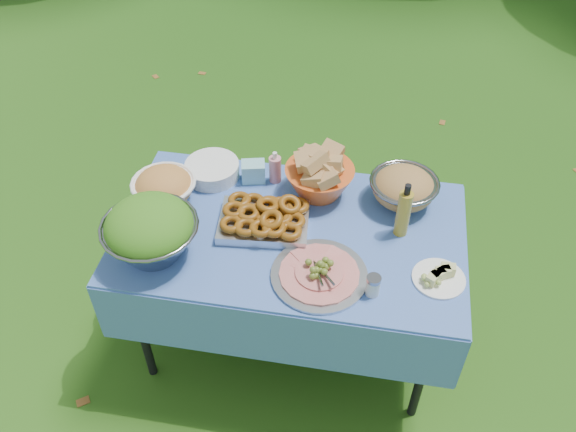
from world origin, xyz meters
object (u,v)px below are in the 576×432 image
object	(u,v)px
plate_stack	(212,170)
bread_bowl	(320,175)
picnic_table	(291,288)
charcuterie_platter	(320,269)
oil_bottle	(404,210)
salad_bowl	(150,231)
pasta_bowl_steel	(404,187)

from	to	relation	value
plate_stack	bread_bowl	distance (m)	0.51
picnic_table	bread_bowl	bearing A→B (deg)	72.56
bread_bowl	charcuterie_platter	size ratio (longest dim) A/B	0.81
oil_bottle	plate_stack	bearing A→B (deg)	165.62
salad_bowl	picnic_table	bearing A→B (deg)	22.32
plate_stack	pasta_bowl_steel	distance (m)	0.87
picnic_table	salad_bowl	size ratio (longest dim) A/B	3.79
picnic_table	salad_bowl	distance (m)	0.76
salad_bowl	plate_stack	distance (m)	0.53
salad_bowl	bread_bowl	distance (m)	0.78
oil_bottle	charcuterie_platter	bearing A→B (deg)	-135.48
plate_stack	picnic_table	bearing A→B (deg)	-35.16
salad_bowl	oil_bottle	size ratio (longest dim) A/B	1.46
bread_bowl	salad_bowl	bearing A→B (deg)	-141.72
pasta_bowl_steel	charcuterie_platter	xyz separation A→B (m)	(-0.30, -0.50, -0.04)
plate_stack	bread_bowl	world-z (taller)	bread_bowl
plate_stack	charcuterie_platter	bearing A→B (deg)	-42.48
salad_bowl	bread_bowl	world-z (taller)	salad_bowl
pasta_bowl_steel	oil_bottle	distance (m)	0.21
salad_bowl	bread_bowl	size ratio (longest dim) A/B	1.25
plate_stack	bread_bowl	xyz separation A→B (m)	(0.50, -0.03, 0.07)
plate_stack	bread_bowl	size ratio (longest dim) A/B	0.81
salad_bowl	bread_bowl	bearing A→B (deg)	38.28
picnic_table	pasta_bowl_steel	bearing A→B (deg)	30.78
picnic_table	plate_stack	size ratio (longest dim) A/B	5.84
picnic_table	plate_stack	bearing A→B (deg)	144.84
picnic_table	pasta_bowl_steel	world-z (taller)	pasta_bowl_steel
pasta_bowl_steel	charcuterie_platter	distance (m)	0.58
plate_stack	oil_bottle	world-z (taller)	oil_bottle
bread_bowl	pasta_bowl_steel	distance (m)	0.37
bread_bowl	charcuterie_platter	bearing A→B (deg)	-82.05
oil_bottle	bread_bowl	bearing A→B (deg)	152.42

